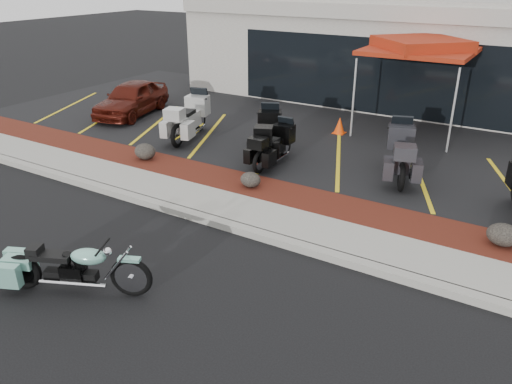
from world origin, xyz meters
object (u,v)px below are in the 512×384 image
Objects in this scene: hero_cruiser at (131,272)px; popup_canopy at (421,47)px; touring_white at (200,109)px; parked_car at (132,98)px; traffic_cone at (340,125)px.

hero_cruiser is 0.80× the size of popup_canopy.
touring_white reaches higher than hero_cruiser.
touring_white reaches higher than parked_car.
hero_cruiser is 5.15× the size of traffic_cone.
touring_white is at bearing 95.64° from hero_cruiser.
traffic_cone is at bearing -77.25° from touring_white.
touring_white is 7.02m from popup_canopy.
hero_cruiser is at bearing -164.93° from touring_white.
popup_canopy reaches higher than hero_cruiser.
hero_cruiser is 8.75m from touring_white.
parked_car is 7.40m from traffic_cone.
touring_white is 4.65× the size of traffic_cone.
parked_car is (-3.23, 0.28, -0.10)m from touring_white.
traffic_cone is (3.95, 2.05, -0.44)m from touring_white.
traffic_cone is (-0.39, 9.64, -0.06)m from hero_cruiser.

